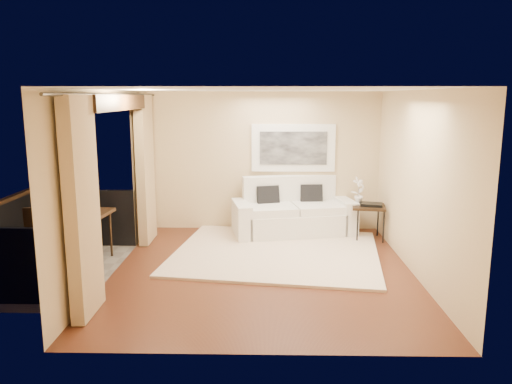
{
  "coord_description": "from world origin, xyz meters",
  "views": [
    {
      "loc": [
        0.05,
        -7.21,
        2.61
      ],
      "look_at": [
        -0.12,
        0.89,
        1.05
      ],
      "focal_mm": 35.0,
      "sensor_mm": 36.0,
      "label": 1
    }
  ],
  "objects_px": {
    "balcony_chair_near": "(41,241)",
    "orchid": "(359,190)",
    "ice_bucket": "(80,204)",
    "side_table": "(369,209)",
    "balcony_chair_far": "(73,233)",
    "sofa": "(293,214)",
    "bistro_table": "(86,217)"
  },
  "relations": [
    {
      "from": "bistro_table",
      "to": "sofa",
      "type": "bearing_deg",
      "value": 27.08
    },
    {
      "from": "side_table",
      "to": "balcony_chair_near",
      "type": "relative_size",
      "value": 0.61
    },
    {
      "from": "sofa",
      "to": "bistro_table",
      "type": "bearing_deg",
      "value": -164.45
    },
    {
      "from": "sofa",
      "to": "side_table",
      "type": "xyz_separation_m",
      "value": [
        1.38,
        -0.35,
        0.2
      ]
    },
    {
      "from": "side_table",
      "to": "orchid",
      "type": "relative_size",
      "value": 1.31
    },
    {
      "from": "side_table",
      "to": "bistro_table",
      "type": "xyz_separation_m",
      "value": [
        -4.73,
        -1.37,
        0.16
      ]
    },
    {
      "from": "orchid",
      "to": "balcony_chair_near",
      "type": "relative_size",
      "value": 0.47
    },
    {
      "from": "side_table",
      "to": "balcony_chair_near",
      "type": "height_order",
      "value": "balcony_chair_near"
    },
    {
      "from": "ice_bucket",
      "to": "side_table",
      "type": "bearing_deg",
      "value": 14.37
    },
    {
      "from": "orchid",
      "to": "ice_bucket",
      "type": "xyz_separation_m",
      "value": [
        -4.68,
        -1.38,
        0.03
      ]
    },
    {
      "from": "sofa",
      "to": "ice_bucket",
      "type": "bearing_deg",
      "value": -166.96
    },
    {
      "from": "sofa",
      "to": "balcony_chair_far",
      "type": "xyz_separation_m",
      "value": [
        -3.47,
        -2.01,
        0.17
      ]
    },
    {
      "from": "sofa",
      "to": "bistro_table",
      "type": "xyz_separation_m",
      "value": [
        -3.35,
        -1.71,
        0.35
      ]
    },
    {
      "from": "side_table",
      "to": "bistro_table",
      "type": "bearing_deg",
      "value": -163.88
    },
    {
      "from": "balcony_chair_near",
      "to": "orchid",
      "type": "bearing_deg",
      "value": 19.11
    },
    {
      "from": "bistro_table",
      "to": "balcony_chair_near",
      "type": "distance_m",
      "value": 1.04
    },
    {
      "from": "orchid",
      "to": "side_table",
      "type": "bearing_deg",
      "value": -39.76
    },
    {
      "from": "orchid",
      "to": "sofa",
      "type": "bearing_deg",
      "value": 170.3
    },
    {
      "from": "side_table",
      "to": "balcony_chair_far",
      "type": "bearing_deg",
      "value": -161.05
    },
    {
      "from": "balcony_chair_far",
      "to": "side_table",
      "type": "bearing_deg",
      "value": -145.93
    },
    {
      "from": "ice_bucket",
      "to": "orchid",
      "type": "bearing_deg",
      "value": 16.45
    },
    {
      "from": "side_table",
      "to": "balcony_chair_near",
      "type": "xyz_separation_m",
      "value": [
        -5.01,
        -2.36,
        0.05
      ]
    },
    {
      "from": "sofa",
      "to": "side_table",
      "type": "height_order",
      "value": "sofa"
    },
    {
      "from": "bistro_table",
      "to": "balcony_chair_near",
      "type": "bearing_deg",
      "value": -106.12
    },
    {
      "from": "bistro_table",
      "to": "balcony_chair_near",
      "type": "xyz_separation_m",
      "value": [
        -0.29,
        -0.99,
        -0.1
      ]
    },
    {
      "from": "ice_bucket",
      "to": "sofa",
      "type": "bearing_deg",
      "value": 24.57
    },
    {
      "from": "ice_bucket",
      "to": "balcony_chair_far",
      "type": "bearing_deg",
      "value": -88.73
    },
    {
      "from": "balcony_chair_near",
      "to": "ice_bucket",
      "type": "xyz_separation_m",
      "value": [
        0.16,
        1.11,
        0.28
      ]
    },
    {
      "from": "bistro_table",
      "to": "ice_bucket",
      "type": "distance_m",
      "value": 0.25
    },
    {
      "from": "orchid",
      "to": "balcony_chair_far",
      "type": "height_order",
      "value": "orchid"
    },
    {
      "from": "orchid",
      "to": "balcony_chair_near",
      "type": "distance_m",
      "value": 5.46
    },
    {
      "from": "sofa",
      "to": "orchid",
      "type": "distance_m",
      "value": 1.33
    }
  ]
}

